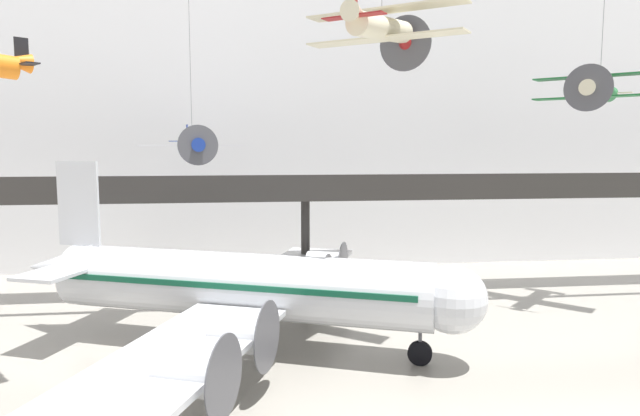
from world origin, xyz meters
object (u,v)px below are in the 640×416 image
(airliner_silver_main, at_px, (238,286))
(suspended_plane_green_biplane, at_px, (599,90))
(suspended_plane_white_twin, at_px, (192,141))
(suspended_plane_cream_biplane, at_px, (382,27))

(airliner_silver_main, relative_size, suspended_plane_green_biplane, 3.28)
(suspended_plane_white_twin, bearing_deg, suspended_plane_cream_biplane, 28.70)
(airliner_silver_main, distance_m, suspended_plane_green_biplane, 28.15)
(suspended_plane_cream_biplane, xyz_separation_m, suspended_plane_white_twin, (-11.94, 13.33, -6.33))
(airliner_silver_main, bearing_deg, suspended_plane_green_biplane, 33.61)
(airliner_silver_main, xyz_separation_m, suspended_plane_white_twin, (-3.70, 13.39, 8.31))
(airliner_silver_main, distance_m, suspended_plane_white_twin, 16.19)
(airliner_silver_main, bearing_deg, suspended_plane_cream_biplane, 22.04)
(airliner_silver_main, height_order, suspended_plane_green_biplane, suspended_plane_green_biplane)
(suspended_plane_cream_biplane, relative_size, suspended_plane_white_twin, 0.65)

